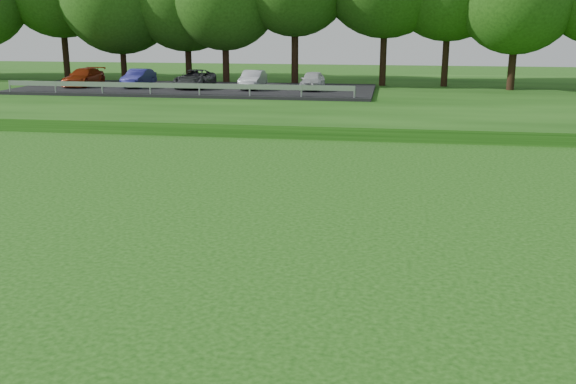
# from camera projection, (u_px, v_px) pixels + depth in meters

# --- Properties ---
(berm) EXTENTS (130.00, 30.00, 0.60)m
(berm) POSITION_uv_depth(u_px,v_px,m) (564.00, 100.00, 40.75)
(berm) COLOR #15410C
(berm) RESTS_ON ground
(parking_lot) EXTENTS (24.00, 9.00, 1.38)m
(parking_lot) POSITION_uv_depth(u_px,v_px,m) (191.00, 84.00, 43.17)
(parking_lot) COLOR black
(parking_lot) RESTS_ON berm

